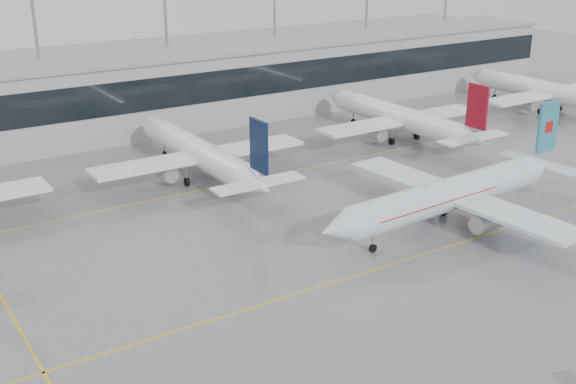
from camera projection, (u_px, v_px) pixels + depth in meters
ground at (354, 276)px, 70.42m from camera, size 320.00×320.00×0.00m
taxi_line_main at (354, 276)px, 70.42m from camera, size 120.00×0.25×0.01m
taxi_line_north at (214, 188)px, 94.08m from camera, size 120.00×0.25×0.01m
taxi_line_cross at (0, 293)px, 67.04m from camera, size 0.25×60.00×0.01m
terminal at (122, 96)px, 117.23m from camera, size 180.00×15.00×12.00m
terminal_glass at (139, 96)px, 110.76m from camera, size 180.00×0.20×5.00m
terminal_roof at (119, 58)px, 115.07m from camera, size 182.00×16.00×0.40m
light_masts at (105, 46)px, 119.41m from camera, size 156.40×1.00×22.60m
air_canada_jet at (456, 193)px, 81.12m from camera, size 38.07×30.93×12.12m
parked_jet_c at (200, 153)px, 95.70m from camera, size 29.64×36.96×11.72m
parked_jet_d at (400, 118)px, 113.44m from camera, size 29.64×36.96×11.72m
parked_jet_e at (547, 92)px, 131.19m from camera, size 29.64×36.96×11.72m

